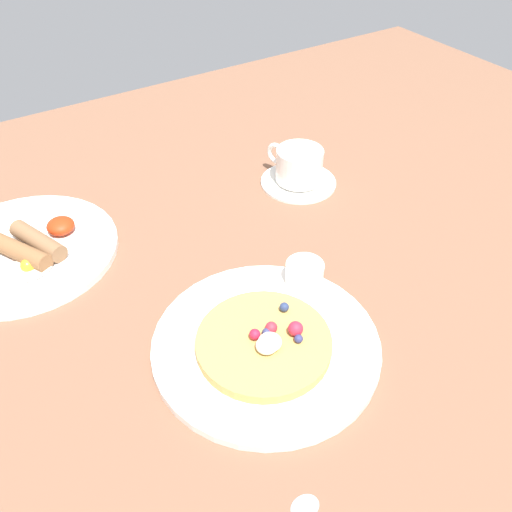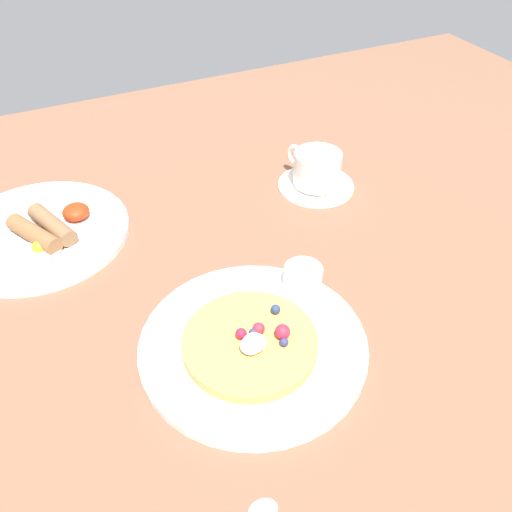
% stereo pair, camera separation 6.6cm
% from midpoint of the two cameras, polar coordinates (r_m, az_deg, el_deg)
% --- Properties ---
extents(ground_plane, '(1.86, 1.36, 0.03)m').
position_cam_midpoint_polar(ground_plane, '(0.71, -4.32, -5.53)').
color(ground_plane, brown).
extents(pancake_plate, '(0.27, 0.27, 0.01)m').
position_cam_midpoint_polar(pancake_plate, '(0.64, -1.93, -9.51)').
color(pancake_plate, white).
rests_on(pancake_plate, ground_plane).
extents(pancake_with_berries, '(0.16, 0.16, 0.03)m').
position_cam_midpoint_polar(pancake_with_berries, '(0.62, -2.14, -9.26)').
color(pancake_with_berries, tan).
rests_on(pancake_with_berries, pancake_plate).
extents(syrup_ramekin, '(0.05, 0.05, 0.03)m').
position_cam_midpoint_polar(syrup_ramekin, '(0.70, 2.46, -1.88)').
color(syrup_ramekin, white).
rests_on(syrup_ramekin, pancake_plate).
extents(breakfast_plate, '(0.26, 0.26, 0.01)m').
position_cam_midpoint_polar(breakfast_plate, '(0.84, -25.45, 0.40)').
color(breakfast_plate, white).
rests_on(breakfast_plate, ground_plane).
extents(fried_breakfast, '(0.12, 0.12, 0.03)m').
position_cam_midpoint_polar(fried_breakfast, '(0.82, -24.49, 0.93)').
color(fried_breakfast, brown).
rests_on(fried_breakfast, breakfast_plate).
extents(coffee_saucer, '(0.13, 0.13, 0.01)m').
position_cam_midpoint_polar(coffee_saucer, '(0.91, 2.42, 7.85)').
color(coffee_saucer, white).
rests_on(coffee_saucer, ground_plane).
extents(coffee_cup, '(0.08, 0.10, 0.05)m').
position_cam_midpoint_polar(coffee_cup, '(0.89, 2.40, 9.62)').
color(coffee_cup, white).
rests_on(coffee_cup, coffee_saucer).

